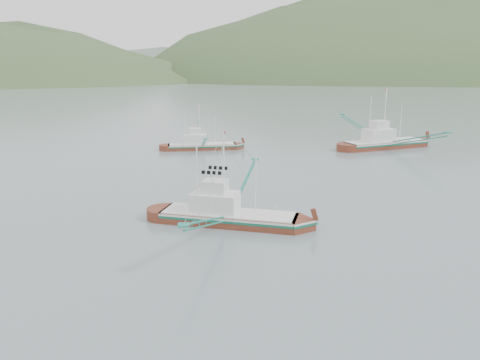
{
  "coord_description": "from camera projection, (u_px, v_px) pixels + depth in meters",
  "views": [
    {
      "loc": [
        -4.55,
        -40.25,
        14.84
      ],
      "look_at": [
        0.0,
        6.0,
        3.2
      ],
      "focal_mm": 35.0,
      "sensor_mm": 36.0,
      "label": 1
    }
  ],
  "objects": [
    {
      "name": "ground",
      "position": [
        246.0,
        230.0,
        42.89
      ],
      "size": [
        1200.0,
        1200.0,
        0.0
      ],
      "primitive_type": "plane",
      "color": "slate",
      "rests_on": "ground"
    },
    {
      "name": "main_boat",
      "position": [
        227.0,
        204.0,
        44.1
      ],
      "size": [
        13.45,
        22.85,
        9.56
      ],
      "rotation": [
        0.0,
        0.0,
        -0.34
      ],
      "color": "#602514",
      "rests_on": "ground"
    },
    {
      "name": "ridge_distant",
      "position": [
        221.0,
        75.0,
        586.35
      ],
      "size": [
        960.0,
        400.0,
        240.0
      ],
      "primitive_type": "ellipsoid",
      "color": "slate",
      "rests_on": "ground"
    },
    {
      "name": "bg_boat_far",
      "position": [
        201.0,
        143.0,
        82.55
      ],
      "size": [
        11.97,
        21.5,
        8.7
      ],
      "rotation": [
        0.0,
        0.0,
        0.04
      ],
      "color": "#602514",
      "rests_on": "ground"
    },
    {
      "name": "headland_right",
      "position": [
        432.0,
        78.0,
        480.8
      ],
      "size": [
        684.0,
        432.0,
        306.0
      ],
      "primitive_type": "ellipsoid",
      "color": "#39532B",
      "rests_on": "ground"
    },
    {
      "name": "bg_boat_right",
      "position": [
        385.0,
        136.0,
        83.69
      ],
      "size": [
        16.12,
        27.6,
        11.43
      ],
      "rotation": [
        0.0,
        0.0,
        0.28
      ],
      "color": "#602514",
      "rests_on": "ground"
    }
  ]
}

